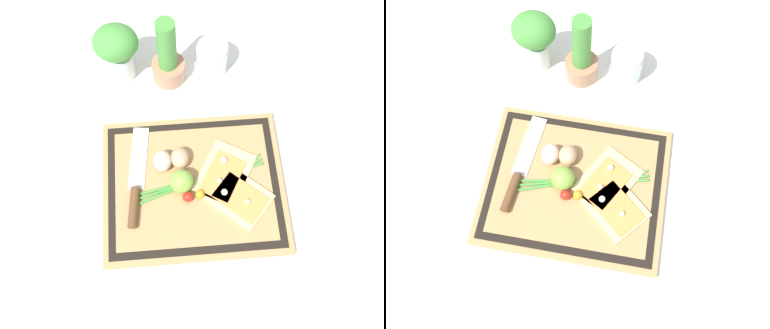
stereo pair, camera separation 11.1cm
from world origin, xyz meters
TOP-DOWN VIEW (x-y plane):
  - ground_plane at (0.00, 0.00)m, footprint 6.00×6.00m
  - cutting_board at (0.00, 0.00)m, footprint 0.45×0.38m
  - pizza_slice_near at (0.10, -0.04)m, footprint 0.19×0.19m
  - pizza_slice_far at (0.08, 0.02)m, footprint 0.17×0.19m
  - knife at (-0.14, -0.01)m, footprint 0.06×0.27m
  - egg_brown at (-0.03, 0.06)m, footprint 0.04×0.05m
  - egg_pink at (-0.07, 0.06)m, footprint 0.04×0.05m
  - lime at (-0.03, 0.00)m, footprint 0.06×0.06m
  - cherry_tomato_red at (-0.02, -0.04)m, footprint 0.03×0.03m
  - cherry_tomato_yellow at (0.01, -0.03)m, footprint 0.02×0.02m
  - scallion_bunch at (0.02, 0.01)m, footprint 0.32×0.11m
  - herb_pot at (-0.04, 0.33)m, footprint 0.09×0.09m
  - sauce_jar at (0.08, 0.35)m, footprint 0.09×0.09m
  - herb_glass at (-0.17, 0.35)m, footprint 0.12×0.10m

SIDE VIEW (x-z plane):
  - ground_plane at x=0.00m, z-range 0.00..0.00m
  - cutting_board at x=0.00m, z-range 0.00..0.02m
  - scallion_bunch at x=0.02m, z-range 0.02..0.03m
  - pizza_slice_near at x=0.10m, z-range 0.01..0.04m
  - pizza_slice_far at x=0.08m, z-range 0.01..0.04m
  - knife at x=-0.14m, z-range 0.02..0.04m
  - cherry_tomato_yellow at x=0.01m, z-range 0.02..0.04m
  - cherry_tomato_red at x=-0.02m, z-range 0.02..0.05m
  - sauce_jar at x=0.08m, z-range -0.01..0.09m
  - egg_brown at x=-0.03m, z-range 0.02..0.06m
  - egg_pink at x=-0.07m, z-range 0.02..0.06m
  - lime at x=-0.03m, z-range 0.02..0.08m
  - herb_pot at x=-0.04m, z-range -0.03..0.18m
  - herb_glass at x=-0.17m, z-range 0.02..0.20m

